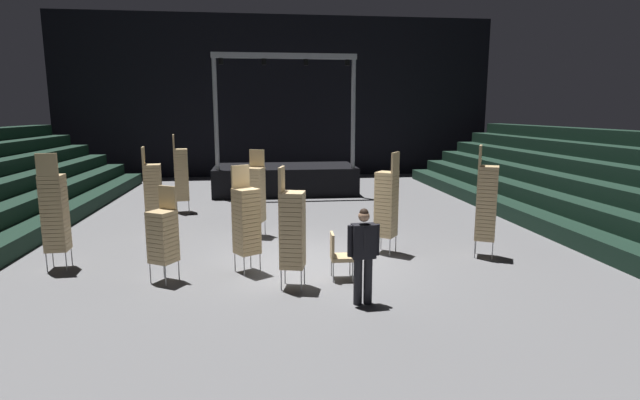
% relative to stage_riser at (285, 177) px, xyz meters
% --- Properties ---
extents(ground_plane, '(22.00, 30.00, 0.10)m').
position_rel_stage_riser_xyz_m(ground_plane, '(0.00, -9.45, -0.70)').
color(ground_plane, slate).
extents(arena_end_wall, '(22.00, 0.30, 8.00)m').
position_rel_stage_riser_xyz_m(arena_end_wall, '(0.00, 5.55, 3.35)').
color(arena_end_wall, black).
rests_on(arena_end_wall, ground_plane).
extents(bleacher_bank_right, '(4.50, 24.00, 2.70)m').
position_rel_stage_riser_xyz_m(bleacher_bank_right, '(8.75, -8.45, 0.70)').
color(bleacher_bank_right, black).
rests_on(bleacher_bank_right, ground_plane).
extents(stage_riser, '(5.68, 2.91, 5.42)m').
position_rel_stage_riser_xyz_m(stage_riser, '(0.00, 0.00, 0.00)').
color(stage_riser, black).
rests_on(stage_riser, ground_plane).
extents(man_with_tie, '(0.57, 0.26, 1.70)m').
position_rel_stage_riser_xyz_m(man_with_tie, '(0.74, -12.05, 0.31)').
color(man_with_tie, black).
rests_on(man_with_tie, ground_plane).
extents(chair_stack_front_left, '(0.62, 0.62, 2.39)m').
position_rel_stage_riser_xyz_m(chair_stack_front_left, '(1.93, -9.01, 0.55)').
color(chair_stack_front_left, '#B2B5BA').
rests_on(chair_stack_front_left, ground_plane).
extents(chair_stack_front_right, '(0.59, 0.59, 2.56)m').
position_rel_stage_riser_xyz_m(chair_stack_front_right, '(4.09, -9.59, 0.63)').
color(chair_stack_front_right, '#B2B5BA').
rests_on(chair_stack_front_right, ground_plane).
extents(chair_stack_mid_left, '(0.61, 0.61, 2.22)m').
position_rel_stage_riser_xyz_m(chair_stack_mid_left, '(-1.29, -10.04, 0.46)').
color(chair_stack_mid_left, '#B2B5BA').
rests_on(chair_stack_mid_left, ground_plane).
extents(chair_stack_mid_right, '(0.56, 0.56, 2.31)m').
position_rel_stage_riser_xyz_m(chair_stack_mid_right, '(-1.13, -7.04, 0.51)').
color(chair_stack_mid_right, '#B2B5BA').
rests_on(chair_stack_mid_right, ground_plane).
extents(chair_stack_mid_centre, '(0.50, 0.50, 2.56)m').
position_rel_stage_riser_xyz_m(chair_stack_mid_centre, '(-3.57, -3.56, 0.63)').
color(chair_stack_mid_centre, '#B2B5BA').
rests_on(chair_stack_mid_centre, ground_plane).
extents(chair_stack_rear_left, '(0.49, 0.49, 2.39)m').
position_rel_stage_riser_xyz_m(chair_stack_rear_left, '(-3.83, -6.68, 0.55)').
color(chair_stack_rear_left, '#B2B5BA').
rests_on(chair_stack_rear_left, ground_plane).
extents(chair_stack_rear_right, '(0.60, 0.60, 1.88)m').
position_rel_stage_riser_xyz_m(chair_stack_rear_right, '(-2.88, -10.45, 0.30)').
color(chair_stack_rear_right, '#B2B5BA').
rests_on(chair_stack_rear_right, ground_plane).
extents(chair_stack_rear_centre, '(0.53, 0.53, 2.31)m').
position_rel_stage_riser_xyz_m(chair_stack_rear_centre, '(-0.41, -11.08, 0.51)').
color(chair_stack_rear_centre, '#B2B5BA').
rests_on(chair_stack_rear_centre, ground_plane).
extents(chair_stack_aisle_left, '(0.47, 0.47, 2.48)m').
position_rel_stage_riser_xyz_m(chair_stack_aisle_left, '(-5.26, -9.37, 0.59)').
color(chair_stack_aisle_left, '#B2B5BA').
rests_on(chair_stack_aisle_left, ground_plane).
extents(loose_chair_near_man, '(0.46, 0.46, 0.95)m').
position_rel_stage_riser_xyz_m(loose_chair_near_man, '(0.52, -10.72, -0.11)').
color(loose_chair_near_man, '#B2B5BA').
rests_on(loose_chair_near_man, ground_plane).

